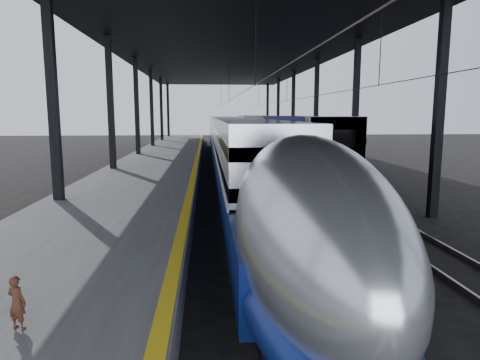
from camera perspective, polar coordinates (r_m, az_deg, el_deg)
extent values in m
plane|color=black|center=(12.86, -4.50, -10.96)|extent=(160.00, 160.00, 0.00)
cube|color=#4C4C4F|center=(32.53, -10.70, 1.82)|extent=(6.00, 80.00, 1.00)
cube|color=yellow|center=(32.29, -5.77, 2.78)|extent=(0.30, 80.00, 0.01)
cube|color=slate|center=(32.41, -2.25, 1.19)|extent=(0.08, 80.00, 0.16)
cube|color=slate|center=(32.50, 0.29, 1.22)|extent=(0.08, 80.00, 0.16)
cube|color=slate|center=(32.98, 6.47, 1.27)|extent=(0.08, 80.00, 0.16)
cube|color=slate|center=(33.28, 8.90, 1.29)|extent=(0.08, 80.00, 0.16)
cube|color=black|center=(18.08, -23.61, 8.56)|extent=(0.35, 0.35, 9.00)
cube|color=black|center=(19.59, 25.00, 8.43)|extent=(0.35, 0.35, 9.00)
cube|color=black|center=(27.73, -16.84, 8.72)|extent=(0.35, 0.35, 9.00)
cube|color=black|center=(28.74, 15.13, 8.78)|extent=(0.35, 0.35, 9.00)
cube|color=black|center=(37.57, -13.58, 8.75)|extent=(0.35, 0.35, 9.00)
cube|color=black|center=(38.32, 10.09, 8.85)|extent=(0.35, 0.35, 9.00)
cube|color=black|center=(47.47, -11.68, 8.76)|extent=(0.35, 0.35, 9.00)
cube|color=black|center=(48.07, 7.09, 8.87)|extent=(0.35, 0.35, 9.00)
cube|color=black|center=(57.41, -10.43, 8.76)|extent=(0.35, 0.35, 9.00)
cube|color=black|center=(57.90, 5.10, 8.86)|extent=(0.35, 0.35, 9.00)
cube|color=black|center=(67.36, -9.55, 8.75)|extent=(0.35, 0.35, 9.00)
cube|color=black|center=(67.78, 3.68, 8.85)|extent=(0.35, 0.35, 9.00)
cube|color=black|center=(32.54, -1.20, 17.43)|extent=(18.00, 75.00, 0.45)
cylinder|color=slate|center=(32.19, -1.00, 10.81)|extent=(0.03, 74.00, 0.03)
cylinder|color=slate|center=(32.87, 7.89, 10.69)|extent=(0.03, 74.00, 0.03)
cube|color=silver|center=(39.74, -1.65, 5.63)|extent=(2.75, 57.00, 3.80)
cube|color=navy|center=(38.33, -1.53, 3.74)|extent=(2.83, 62.00, 1.47)
cube|color=silver|center=(39.76, -1.65, 5.02)|extent=(2.85, 57.00, 0.09)
cube|color=black|center=(39.70, -1.66, 7.20)|extent=(2.79, 57.00, 0.40)
cube|color=black|center=(39.74, -1.65, 5.63)|extent=(2.79, 57.00, 0.40)
ellipsoid|color=silver|center=(8.67, 8.76, -6.66)|extent=(2.75, 8.40, 3.80)
ellipsoid|color=navy|center=(9.02, 8.60, -13.36)|extent=(2.83, 8.40, 1.61)
ellipsoid|color=black|center=(6.06, 14.55, -6.14)|extent=(1.42, 2.20, 0.85)
cube|color=black|center=(9.33, 8.49, -17.63)|extent=(2.09, 2.60, 0.40)
cube|color=black|center=(30.48, -0.75, 0.94)|extent=(2.09, 2.60, 0.40)
cube|color=navy|center=(32.02, 8.12, 4.75)|extent=(3.02, 18.00, 4.09)
cube|color=#95979D|center=(23.91, 12.48, 3.31)|extent=(3.07, 1.20, 4.15)
cube|color=black|center=(23.26, 12.99, 5.41)|extent=(1.83, 0.06, 0.92)
cube|color=#AC0D14|center=(23.37, 12.88, 1.98)|extent=(1.29, 0.06, 0.59)
cube|color=#95979D|center=(50.70, 3.44, 6.26)|extent=(3.02, 18.00, 4.09)
cube|color=#95979D|center=(69.56, 1.29, 6.93)|extent=(3.02, 18.00, 4.09)
cube|color=black|center=(26.45, 10.84, -0.45)|extent=(2.37, 2.40, 0.36)
cube|color=black|center=(47.87, 3.91, 3.74)|extent=(2.37, 2.40, 0.36)
imported|color=#442216|center=(7.73, -27.60, -14.28)|extent=(0.37, 0.31, 0.87)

